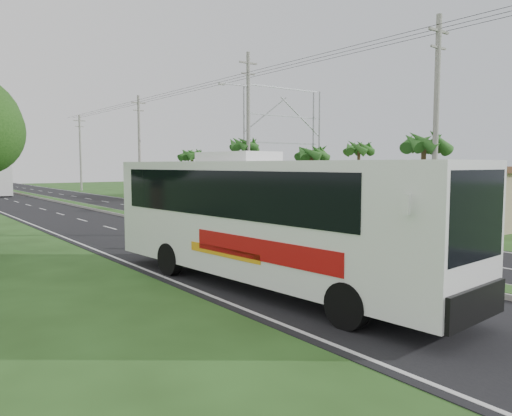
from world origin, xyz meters
TOP-DOWN VIEW (x-y plane):
  - ground at (0.00, 0.00)m, footprint 180.00×180.00m
  - road_asphalt at (0.00, 20.00)m, footprint 14.00×160.00m
  - median_strip at (0.00, 20.00)m, footprint 1.20×160.00m
  - lane_edge_left at (-6.70, 20.00)m, footprint 0.12×160.00m
  - lane_edge_right at (6.70, 20.00)m, footprint 0.12×160.00m
  - shop_near at (14.00, 6.00)m, footprint 8.60×12.60m
  - shop_mid at (14.00, 22.00)m, footprint 7.60×10.60m
  - shop_far at (14.00, 36.00)m, footprint 8.60×11.60m
  - palm_verge_a at (9.00, 3.00)m, footprint 2.40×2.40m
  - palm_verge_b at (9.40, 12.00)m, footprint 2.40×2.40m
  - palm_verge_c at (8.80, 19.00)m, footprint 2.40×2.40m
  - palm_verge_d at (9.30, 28.00)m, footprint 2.40×2.40m
  - palm_behind_shop at (17.50, 15.00)m, footprint 2.40×2.40m
  - utility_pole_a at (8.50, 2.00)m, footprint 1.60×0.28m
  - utility_pole_b at (8.47, 18.00)m, footprint 3.20×0.28m
  - utility_pole_c at (8.50, 38.00)m, footprint 1.60×0.28m
  - utility_pole_d at (8.50, 58.00)m, footprint 1.60×0.28m
  - billboard_lattice at (22.00, 30.00)m, footprint 10.18×1.18m
  - coach_bus_main at (-4.92, -1.28)m, footprint 3.65×12.62m
  - motorcyclist at (-2.00, 4.95)m, footprint 2.03×1.06m

SIDE VIEW (x-z plane):
  - ground at x=0.00m, z-range 0.00..0.00m
  - lane_edge_left at x=-6.70m, z-range 0.00..0.00m
  - lane_edge_right at x=6.70m, z-range 0.00..0.00m
  - road_asphalt at x=0.00m, z-range 0.00..0.02m
  - median_strip at x=0.00m, z-range 0.01..0.20m
  - motorcyclist at x=-2.00m, z-range -0.34..2.09m
  - shop_near at x=14.00m, z-range 0.02..3.54m
  - shop_mid at x=14.00m, z-range 0.02..3.69m
  - shop_far at x=14.00m, z-range 0.02..3.84m
  - coach_bus_main at x=-4.92m, z-range 0.20..4.22m
  - palm_verge_b at x=9.40m, z-range 1.83..6.88m
  - palm_verge_d at x=9.30m, z-range 1.92..7.17m
  - palm_verge_a at x=9.00m, z-range 2.02..7.47m
  - palm_behind_shop at x=17.50m, z-range 2.11..7.76m
  - palm_verge_c at x=8.80m, z-range 2.20..8.05m
  - utility_pole_d at x=8.50m, z-range 0.17..10.67m
  - utility_pole_a at x=8.50m, z-range 0.17..11.17m
  - utility_pole_c at x=8.50m, z-range 0.17..11.17m
  - utility_pole_b at x=8.47m, z-range 0.26..12.26m
  - billboard_lattice at x=22.00m, z-range 0.79..12.86m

